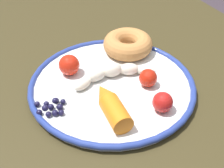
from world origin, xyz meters
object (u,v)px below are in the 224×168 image
object	(u,v)px
plate	(112,85)
tomato_far	(148,78)
banana	(113,72)
tomato_near	(69,65)
donut	(128,44)
tomato_mid	(163,102)
carrot_orange	(111,105)
blueberry_pile	(52,107)
dining_table	(102,115)

from	to	relation	value
plate	tomato_far	xyz separation A→B (m)	(0.04, 0.06, 0.02)
banana	tomato_near	bearing A→B (deg)	-125.45
banana	donut	distance (m)	0.10
donut	tomato_mid	size ratio (longest dim) A/B	2.97
banana	tomato_near	xyz separation A→B (m)	(-0.05, -0.07, 0.01)
tomato_near	tomato_mid	size ratio (longest dim) A/B	1.15
carrot_orange	blueberry_pile	xyz separation A→B (m)	(-0.05, -0.09, -0.01)
dining_table	banana	xyz separation A→B (m)	(-0.00, 0.03, 0.10)
plate	tomato_near	bearing A→B (deg)	-138.75
dining_table	tomato_mid	bearing A→B (deg)	27.75
carrot_orange	tomato_mid	bearing A→B (deg)	66.88
carrot_orange	tomato_mid	size ratio (longest dim) A/B	3.10
tomato_mid	carrot_orange	bearing A→B (deg)	-113.12
dining_table	tomato_mid	xyz separation A→B (m)	(0.12, 0.06, 0.11)
tomato_far	donut	bearing A→B (deg)	168.94
dining_table	banana	distance (m)	0.11
banana	donut	xyz separation A→B (m)	(-0.07, 0.07, 0.01)
plate	banana	size ratio (longest dim) A/B	1.87
banana	blueberry_pile	size ratio (longest dim) A/B	3.08
dining_table	tomato_far	size ratio (longest dim) A/B	32.56
dining_table	plate	size ratio (longest dim) A/B	3.51
blueberry_pile	tomato_mid	size ratio (longest dim) A/B	1.54
carrot_orange	donut	bearing A→B (deg)	142.30
plate	tomato_far	size ratio (longest dim) A/B	9.27
tomato_mid	tomato_far	distance (m)	0.07
plate	carrot_orange	size ratio (longest dim) A/B	2.86
banana	tomato_mid	distance (m)	0.13
donut	banana	bearing A→B (deg)	-46.13
banana	tomato_far	world-z (taller)	tomato_far
banana	donut	world-z (taller)	donut
donut	tomato_mid	world-z (taller)	donut
carrot_orange	donut	world-z (taller)	donut
tomato_near	tomato_mid	xyz separation A→B (m)	(0.18, 0.11, -0.00)
dining_table	tomato_near	world-z (taller)	tomato_near
tomato_far	carrot_orange	bearing A→B (deg)	-70.29
donut	tomato_far	xyz separation A→B (m)	(0.12, -0.02, -0.00)
banana	carrot_orange	size ratio (longest dim) A/B	1.53
dining_table	banana	world-z (taller)	banana
tomato_far	blueberry_pile	bearing A→B (deg)	-95.15
blueberry_pile	tomato_far	xyz separation A→B (m)	(0.02, 0.19, 0.01)
carrot_orange	blueberry_pile	size ratio (longest dim) A/B	2.02
tomato_near	tomato_far	size ratio (longest dim) A/B	1.20
carrot_orange	tomato_mid	distance (m)	0.09
tomato_mid	dining_table	bearing A→B (deg)	-152.25
plate	tomato_near	size ratio (longest dim) A/B	7.75
tomato_mid	tomato_far	bearing A→B (deg)	168.53
dining_table	blueberry_pile	distance (m)	0.15
carrot_orange	plate	bearing A→B (deg)	151.56
tomato_mid	tomato_far	world-z (taller)	tomato_mid
plate	blueberry_pile	world-z (taller)	blueberry_pile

